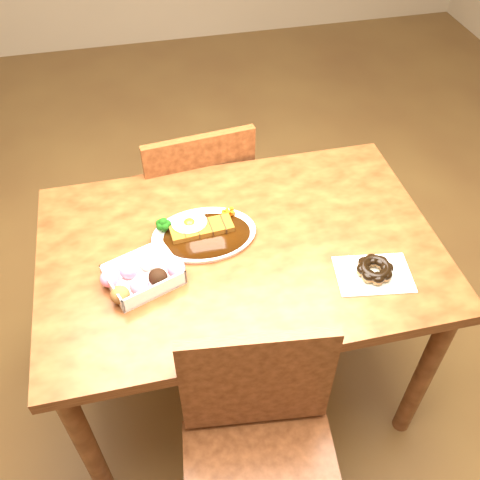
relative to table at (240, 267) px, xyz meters
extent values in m
plane|color=brown|center=(0.00, 0.00, -0.65)|extent=(6.00, 6.00, 0.00)
cube|color=#431E0D|center=(0.00, 0.00, 0.08)|extent=(1.20, 0.80, 0.04)
cylinder|color=#431E0D|center=(-0.54, -0.34, -0.30)|extent=(0.06, 0.06, 0.71)
cylinder|color=#431E0D|center=(0.54, -0.34, -0.30)|extent=(0.06, 0.06, 0.71)
cylinder|color=#431E0D|center=(-0.54, 0.34, -0.30)|extent=(0.06, 0.06, 0.71)
cylinder|color=#431E0D|center=(0.54, 0.34, -0.30)|extent=(0.06, 0.06, 0.71)
cube|color=#431E0D|center=(-0.07, 0.60, -0.22)|extent=(0.46, 0.46, 0.04)
cylinder|color=#431E0D|center=(0.08, 0.79, -0.45)|extent=(0.04, 0.04, 0.41)
cylinder|color=#431E0D|center=(-0.26, 0.75, -0.45)|extent=(0.04, 0.04, 0.41)
cylinder|color=#431E0D|center=(0.12, 0.45, -0.45)|extent=(0.04, 0.04, 0.41)
cylinder|color=#431E0D|center=(-0.22, 0.41, -0.45)|extent=(0.04, 0.04, 0.41)
cube|color=#431E0D|center=(-0.05, 0.41, 0.02)|extent=(0.40, 0.07, 0.40)
cylinder|color=#431E0D|center=(-0.22, -0.41, -0.45)|extent=(0.04, 0.04, 0.41)
cylinder|color=#431E0D|center=(0.12, -0.45, -0.45)|extent=(0.04, 0.04, 0.41)
cube|color=#431E0D|center=(-0.05, -0.41, 0.02)|extent=(0.40, 0.08, 0.40)
ellipsoid|color=white|center=(-0.10, 0.06, 0.11)|extent=(0.32, 0.23, 0.01)
ellipsoid|color=black|center=(-0.09, 0.05, 0.12)|extent=(0.27, 0.19, 0.01)
cube|color=#6B380C|center=(-0.10, 0.07, 0.13)|extent=(0.19, 0.08, 0.02)
ellipsoid|color=white|center=(-0.14, 0.09, 0.14)|extent=(0.11, 0.10, 0.01)
ellipsoid|color=#FFB214|center=(-0.14, 0.09, 0.14)|extent=(0.04, 0.04, 0.02)
cube|color=white|center=(-0.29, -0.07, 0.12)|extent=(0.23, 0.21, 0.05)
ellipsoid|color=brown|center=(-0.36, -0.14, 0.13)|extent=(0.05, 0.05, 0.05)
ellipsoid|color=pink|center=(-0.31, -0.12, 0.13)|extent=(0.05, 0.05, 0.05)
ellipsoid|color=black|center=(-0.26, -0.10, 0.13)|extent=(0.05, 0.05, 0.05)
ellipsoid|color=pink|center=(-0.20, -0.08, 0.13)|extent=(0.05, 0.05, 0.05)
ellipsoid|color=pink|center=(-0.39, -0.07, 0.13)|extent=(0.05, 0.05, 0.05)
ellipsoid|color=pink|center=(-0.33, -0.05, 0.13)|extent=(0.05, 0.05, 0.05)
ellipsoid|color=beige|center=(-0.28, -0.03, 0.13)|extent=(0.05, 0.05, 0.05)
cube|color=silver|center=(0.35, -0.20, 0.10)|extent=(0.23, 0.18, 0.00)
torus|color=olive|center=(0.35, -0.20, 0.12)|extent=(0.12, 0.12, 0.03)
torus|color=black|center=(0.35, -0.20, 0.13)|extent=(0.11, 0.11, 0.02)
camera|label=1|loc=(-0.25, -1.08, 1.27)|focal=40.00mm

